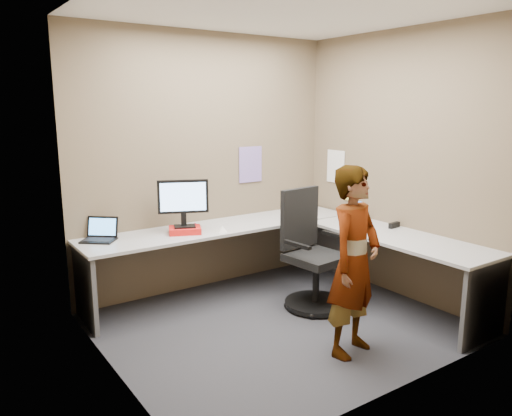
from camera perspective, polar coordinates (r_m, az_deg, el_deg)
ground at (r=4.65m, az=2.69°, el=-13.17°), size 3.00×3.00×0.00m
wall_back at (r=5.35m, az=-5.63°, el=5.14°), size 3.00×0.00×3.00m
wall_right at (r=5.30m, az=15.92°, el=4.69°), size 0.00×2.70×2.70m
wall_left at (r=3.57m, az=-16.66°, el=1.45°), size 0.00×2.70×2.70m
ceiling at (r=4.29m, az=3.06°, el=21.68°), size 3.00×3.00×0.00m
desk at (r=4.99m, az=4.09°, el=-4.25°), size 2.98×2.58×0.73m
paper_ream at (r=4.91m, az=-8.12°, el=-2.52°), size 0.37×0.32×0.06m
monitor at (r=4.86m, az=-8.32°, el=0.99°), size 0.46×0.24×0.46m
laptop at (r=4.83m, az=-17.36°, el=-2.90°), size 0.38×0.37×0.21m
trackball_mouse at (r=5.03m, az=-7.02°, el=-2.21°), size 0.12×0.08×0.07m
origami at (r=4.91m, az=-3.87°, el=-2.42°), size 0.10×0.10×0.06m
stapler at (r=5.26m, az=15.52°, el=-1.89°), size 0.15×0.06×0.05m
flower at (r=5.48m, az=11.77°, el=0.05°), size 0.07×0.07×0.22m
calendar_purple at (r=5.63m, az=-0.63°, el=5.00°), size 0.30×0.01×0.40m
calendar_white at (r=5.92m, az=9.10°, el=4.70°), size 0.01×0.28×0.38m
sticky_note_a at (r=5.72m, az=11.41°, el=1.33°), size 0.01×0.07×0.07m
sticky_note_b at (r=5.78m, az=11.00°, el=0.14°), size 0.01×0.07×0.07m
sticky_note_c at (r=5.70m, az=11.85°, el=-0.26°), size 0.01×0.07×0.07m
sticky_note_d at (r=5.83m, az=10.34°, el=1.26°), size 0.01×0.07×0.07m
office_chair at (r=4.92m, az=6.32°, el=-5.97°), size 0.62×0.60×1.14m
person at (r=3.99m, az=11.15°, el=-6.04°), size 0.63×0.49×1.51m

